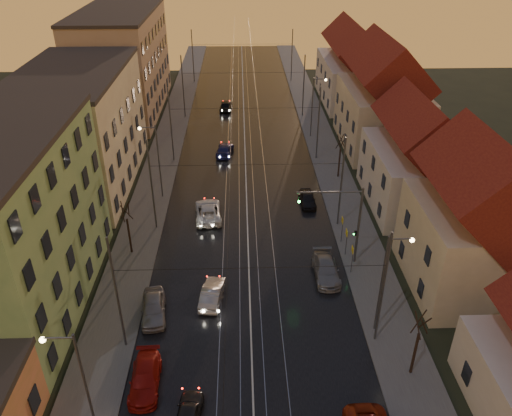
{
  "coord_description": "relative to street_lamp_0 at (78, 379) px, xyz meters",
  "views": [
    {
      "loc": [
        -0.48,
        -16.01,
        25.54
      ],
      "look_at": [
        0.78,
        22.97,
        2.64
      ],
      "focal_mm": 35.0,
      "sensor_mm": 36.0,
      "label": 1
    }
  ],
  "objects": [
    {
      "name": "house_right_3",
      "position": [
        26.1,
        41.0,
        0.92
      ],
      "size": [
        9.18,
        14.28,
        11.5
      ],
      "color": "#B7AB8C",
      "rests_on": "ground"
    },
    {
      "name": "street_lamp_3",
      "position": [
        18.21,
        44.0,
        0.0
      ],
      "size": [
        1.75,
        0.32,
        8.0
      ],
      "color": "#595B60",
      "rests_on": "ground"
    },
    {
      "name": "traffic_light_mast",
      "position": [
        17.1,
        16.0,
        -0.29
      ],
      "size": [
        5.3,
        0.32,
        7.2
      ],
      "color": "#595B60",
      "rests_on": "ground"
    },
    {
      "name": "apartment_left_1",
      "position": [
        -8.4,
        12.0,
        1.61
      ],
      "size": [
        10.0,
        18.0,
        13.0
      ],
      "primitive_type": "cube",
      "color": "#66945E",
      "rests_on": "ground"
    },
    {
      "name": "driving_car_4",
      "position": [
        6.43,
        55.12,
        -4.15
      ],
      "size": [
        2.11,
        4.45,
        1.47
      ],
      "primitive_type": "imported",
      "rotation": [
        0.0,
        0.0,
        3.05
      ],
      "color": "black",
      "rests_on": "ground"
    },
    {
      "name": "tram_rail_1",
      "position": [
        8.33,
        38.0,
        -4.83
      ],
      "size": [
        0.06,
        120.0,
        0.03
      ],
      "primitive_type": "cube",
      "color": "gray",
      "rests_on": "road"
    },
    {
      "name": "driving_car_3",
      "position": [
        6.6,
        38.69,
        -4.23
      ],
      "size": [
        2.34,
        4.68,
        1.3
      ],
      "primitive_type": "imported",
      "rotation": [
        0.0,
        0.0,
        3.02
      ],
      "color": "navy",
      "rests_on": "ground"
    },
    {
      "name": "street_lamp_0",
      "position": [
        0.0,
        0.0,
        0.0
      ],
      "size": [
        1.75,
        0.32,
        8.0
      ],
      "color": "#595B60",
      "rests_on": "ground"
    },
    {
      "name": "catenary_pole_r_2",
      "position": [
        17.7,
        22.0,
        -0.39
      ],
      "size": [
        0.16,
        0.16,
        9.0
      ],
      "primitive_type": "cylinder",
      "color": "#595B60",
      "rests_on": "ground"
    },
    {
      "name": "parked_right_1",
      "position": [
        15.38,
        14.24,
        -4.2
      ],
      "size": [
        1.98,
        4.77,
        1.38
      ],
      "primitive_type": "imported",
      "rotation": [
        0.0,
        0.0,
        0.01
      ],
      "color": "gray",
      "rests_on": "ground"
    },
    {
      "name": "driving_car_1",
      "position": [
        6.23,
        11.55,
        -4.21
      ],
      "size": [
        1.99,
        4.27,
        1.35
      ],
      "primitive_type": "imported",
      "rotation": [
        0.0,
        0.0,
        3.0
      ],
      "color": "#949499",
      "rests_on": "ground"
    },
    {
      "name": "parked_right_2",
      "position": [
        15.3,
        26.05,
        -4.25
      ],
      "size": [
        1.59,
        3.76,
        1.27
      ],
      "primitive_type": "imported",
      "rotation": [
        0.0,
        0.0,
        0.02
      ],
      "color": "black",
      "rests_on": "ground"
    },
    {
      "name": "parked_left_3",
      "position": [
        1.99,
        10.02,
        -4.15
      ],
      "size": [
        2.26,
        4.5,
        1.47
      ],
      "primitive_type": "imported",
      "rotation": [
        0.0,
        0.0,
        0.12
      ],
      "color": "gray",
      "rests_on": "ground"
    },
    {
      "name": "catenary_pole_r_3",
      "position": [
        17.7,
        37.0,
        -0.39
      ],
      "size": [
        0.16,
        0.16,
        9.0
      ],
      "primitive_type": "cylinder",
      "color": "#595B60",
      "rests_on": "ground"
    },
    {
      "name": "catenary_pole_r_5",
      "position": [
        17.7,
        70.0,
        -0.39
      ],
      "size": [
        0.16,
        0.16,
        9.0
      ],
      "primitive_type": "cylinder",
      "color": "#595B60",
      "rests_on": "ground"
    },
    {
      "name": "catenary_pole_r_4",
      "position": [
        17.7,
        52.0,
        -0.39
      ],
      "size": [
        0.16,
        0.16,
        9.0
      ],
      "primitive_type": "cylinder",
      "color": "#595B60",
      "rests_on": "ground"
    },
    {
      "name": "catenary_pole_l_4",
      "position": [
        0.5,
        52.0,
        -0.39
      ],
      "size": [
        0.16,
        0.16,
        9.0
      ],
      "primitive_type": "cylinder",
      "color": "#595B60",
      "rests_on": "ground"
    },
    {
      "name": "catenary_pole_r_1",
      "position": [
        17.7,
        7.0,
        -0.39
      ],
      "size": [
        0.16,
        0.16,
        9.0
      ],
      "primitive_type": "cylinder",
      "color": "#595B60",
      "rests_on": "ground"
    },
    {
      "name": "sidewalk_left",
      "position": [
        -0.9,
        38.0,
        -4.81
      ],
      "size": [
        4.0,
        120.0,
        0.15
      ],
      "primitive_type": "cube",
      "color": "#4C4C4C",
      "rests_on": "ground"
    },
    {
      "name": "house_right_4",
      "position": [
        26.1,
        59.0,
        0.16
      ],
      "size": [
        9.18,
        16.32,
        10.0
      ],
      "color": "beige",
      "rests_on": "ground"
    },
    {
      "name": "driving_car_0",
      "position": [
        5.31,
        0.91,
        -4.27
      ],
      "size": [
        1.81,
        3.73,
        1.23
      ],
      "primitive_type": "imported",
      "rotation": [
        0.0,
        0.0,
        3.04
      ],
      "color": "black",
      "rests_on": "ground"
    },
    {
      "name": "house_right_2",
      "position": [
        26.1,
        26.0,
        -0.24
      ],
      "size": [
        9.18,
        12.24,
        9.2
      ],
      "color": "beige",
      "rests_on": "ground"
    },
    {
      "name": "bare_tree_2",
      "position": [
        19.51,
        32.0,
        -2.4
      ],
      "size": [
        1.09,
        1.09,
        5.11
      ],
      "color": "black",
      "rests_on": "ground"
    },
    {
      "name": "road",
      "position": [
        9.1,
        38.0,
        -4.87
      ],
      "size": [
        16.0,
        120.0,
        0.04
      ],
      "primitive_type": "cube",
      "color": "black",
      "rests_on": "ground"
    },
    {
      "name": "tram_rail_2",
      "position": [
        9.87,
        38.0,
        -4.83
      ],
      "size": [
        0.06,
        120.0,
        0.03
      ],
      "primitive_type": "cube",
      "color": "gray",
      "rests_on": "road"
    },
    {
      "name": "catenary_pole_l_5",
      "position": [
        0.5,
        70.0,
        -0.39
      ],
      "size": [
        0.16,
        0.16,
        9.0
      ],
      "primitive_type": "cylinder",
      "color": "#595B60",
      "rests_on": "ground"
    },
    {
      "name": "bare_tree_0",
      "position": [
        -1.09,
        18.0,
        -2.4
      ],
      "size": [
        1.09,
        1.09,
        5.11
      ],
      "color": "black",
      "rests_on": "ground"
    },
    {
      "name": "catenary_pole_l_1",
      "position": [
        0.5,
        7.0,
        -0.39
      ],
      "size": [
        0.16,
        0.16,
        9.0
      ],
      "primitive_type": "cylinder",
      "color": "#595B60",
      "rests_on": "ground"
    },
    {
      "name": "street_lamp_2",
      "position": [
        0.0,
        28.0,
        0.0
      ],
      "size": [
        1.75,
        0.32,
        8.0
      ],
      "color": "#595B60",
      "rests_on": "ground"
    },
    {
      "name": "parked_left_2",
      "position": [
        2.4,
        3.6,
        -4.24
      ],
      "size": [
        1.97,
        4.49,
        1.28
      ],
      "primitive_type": "imported",
      "rotation": [
        0.0,
        0.0,
        0.04
      ],
      "color": "maroon",
      "rests_on": "ground"
    },
    {
      "name": "street_lamp_1",
      "position": [
        18.21,
        8.0,
        0.0
      ],
      "size": [
        1.75,
        0.32,
        8.0
      ],
      "color": "#595B60",
      "rests_on": "ground"
    },
    {
      "name": "tram_rail_0",
      "position": [
        6.9,
        38.0,
        -4.83
      ],
      "size": [
        0.06,
        120.0,
        0.03
      ],
      "primitive_type": "cube",
      "color": "gray",
      "rests_on": "road"
    },
    {
      "name": "catenary_pole_l_3",
      "position": [
        0.5,
        37.0,
        -0.39
      ],
      "size": [
        0.16,
        0.16,
        9.0
      ],
      "primitive_type": "cylinder",
      "color": "#595B60",
      "rests_on": "ground"
    },
    {
      "name": "driving_car_2",
      "position": [
        5.3,
        23.78,
        -4.16
      ],
      "size": [
        2.86,
        5.4,
        1.44
      ],
      "primitive_type": "imported",
      "rotation": [
        0.0,
        0.0,
        3.23
      ],
      "color": "silver",
      "rests_on": "ground"
    },
    {
      "name": "apartment_left_3",
      "position": [
        -8.4,
        56.0,
        2.11
      ],
      "size": [
        10.0,
        24.0,
        14.0
      ],
      "primitive_type": "cube",
      "color": "#9A7C63",
      "rests_on": "ground"
    },
    {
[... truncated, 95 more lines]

